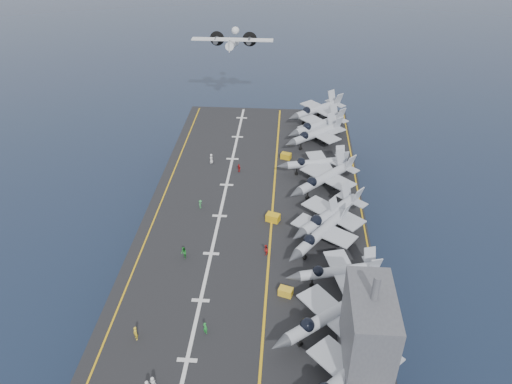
# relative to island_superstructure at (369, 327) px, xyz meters

# --- Properties ---
(ground) EXTENTS (500.00, 500.00, 0.00)m
(ground) POSITION_rel_island_superstructure_xyz_m (-15.00, 30.00, -17.90)
(ground) COLOR #142135
(ground) RESTS_ON ground
(hull) EXTENTS (36.00, 90.00, 10.00)m
(hull) POSITION_rel_island_superstructure_xyz_m (-15.00, 30.00, -12.90)
(hull) COLOR #56595E
(hull) RESTS_ON ground
(flight_deck) EXTENTS (38.00, 92.00, 0.40)m
(flight_deck) POSITION_rel_island_superstructure_xyz_m (-15.00, 30.00, -7.70)
(flight_deck) COLOR black
(flight_deck) RESTS_ON hull
(foul_line) EXTENTS (0.35, 90.00, 0.02)m
(foul_line) POSITION_rel_island_superstructure_xyz_m (-12.00, 30.00, -7.48)
(foul_line) COLOR gold
(foul_line) RESTS_ON flight_deck
(landing_centerline) EXTENTS (0.50, 90.00, 0.02)m
(landing_centerline) POSITION_rel_island_superstructure_xyz_m (-21.00, 30.00, -7.48)
(landing_centerline) COLOR silver
(landing_centerline) RESTS_ON flight_deck
(deck_edge_port) EXTENTS (0.25, 90.00, 0.02)m
(deck_edge_port) POSITION_rel_island_superstructure_xyz_m (-32.00, 30.00, -7.48)
(deck_edge_port) COLOR gold
(deck_edge_port) RESTS_ON flight_deck
(deck_edge_stbd) EXTENTS (0.25, 90.00, 0.02)m
(deck_edge_stbd) POSITION_rel_island_superstructure_xyz_m (3.50, 30.00, -7.48)
(deck_edge_stbd) COLOR gold
(deck_edge_stbd) RESTS_ON flight_deck
(island_superstructure) EXTENTS (5.00, 10.00, 15.00)m
(island_superstructure) POSITION_rel_island_superstructure_xyz_m (0.00, 0.00, 0.00)
(island_superstructure) COLOR #56595E
(island_superstructure) RESTS_ON flight_deck
(fighter_jet_0) EXTENTS (19.33, 19.13, 5.67)m
(fighter_jet_0) POSITION_rel_island_superstructure_xyz_m (-2.25, -2.98, -4.67)
(fighter_jet_0) COLOR #969DA6
(fighter_jet_0) RESTS_ON flight_deck
(fighter_jet_1) EXTENTS (18.94, 18.18, 5.50)m
(fighter_jet_1) POSITION_rel_island_superstructure_xyz_m (-3.82, 5.96, -4.75)
(fighter_jet_1) COLOR #A0AAB2
(fighter_jet_1) RESTS_ON flight_deck
(fighter_jet_2) EXTENTS (15.57, 12.33, 4.75)m
(fighter_jet_2) POSITION_rel_island_superstructure_xyz_m (-1.90, 14.90, -5.12)
(fighter_jet_2) COLOR #9DA5AE
(fighter_jet_2) RESTS_ON flight_deck
(fighter_jet_3) EXTENTS (17.24, 18.64, 5.38)m
(fighter_jet_3) POSITION_rel_island_superstructure_xyz_m (-4.06, 23.37, -4.81)
(fighter_jet_3) COLOR gray
(fighter_jet_3) RESTS_ON flight_deck
(fighter_jet_4) EXTENTS (18.71, 19.25, 5.61)m
(fighter_jet_4) POSITION_rel_island_superstructure_xyz_m (-2.45, 28.11, -4.70)
(fighter_jet_4) COLOR gray
(fighter_jet_4) RESTS_ON flight_deck
(fighter_jet_5) EXTENTS (18.77, 18.99, 5.56)m
(fighter_jet_5) POSITION_rel_island_superstructure_xyz_m (-2.80, 39.58, -4.72)
(fighter_jet_5) COLOR #9399A2
(fighter_jet_5) RESTS_ON flight_deck
(fighter_jet_6) EXTENTS (15.98, 12.67, 4.87)m
(fighter_jet_6) POSITION_rel_island_superstructure_xyz_m (-4.08, 45.65, -5.06)
(fighter_jet_6) COLOR #919AA0
(fighter_jet_6) RESTS_ON flight_deck
(fighter_jet_7) EXTENTS (18.14, 17.70, 5.29)m
(fighter_jet_7) POSITION_rel_island_superstructure_xyz_m (-3.82, 57.80, -4.85)
(fighter_jet_7) COLOR gray
(fighter_jet_7) RESTS_ON flight_deck
(fighter_jet_8) EXTENTS (18.67, 18.19, 5.44)m
(fighter_jet_8) POSITION_rel_island_superstructure_xyz_m (-3.11, 62.06, -4.78)
(fighter_jet_8) COLOR gray
(fighter_jet_8) RESTS_ON flight_deck
(tow_cart_a) EXTENTS (2.22, 1.77, 1.16)m
(tow_cart_a) POSITION_rel_island_superstructure_xyz_m (-9.28, 11.97, -6.92)
(tow_cart_a) COLOR gold
(tow_cart_a) RESTS_ON flight_deck
(tow_cart_b) EXTENTS (2.57, 2.11, 1.33)m
(tow_cart_b) POSITION_rel_island_superstructure_xyz_m (-11.79, 29.28, -6.84)
(tow_cart_b) COLOR gold
(tow_cart_b) RESTS_ON flight_deck
(tow_cart_c) EXTENTS (2.31, 1.86, 1.21)m
(tow_cart_c) POSITION_rel_island_superstructure_xyz_m (-10.04, 50.97, -6.90)
(tow_cart_c) COLOR gold
(tow_cart_c) RESTS_ON flight_deck
(crew_1) EXTENTS (1.43, 1.46, 2.05)m
(crew_1) POSITION_rel_island_superstructure_xyz_m (-28.04, 2.81, -6.48)
(crew_1) COLOR gold
(crew_1) RESTS_ON flight_deck
(crew_2) EXTENTS (1.33, 1.48, 2.05)m
(crew_2) POSITION_rel_island_superstructure_xyz_m (-24.96, 18.72, -6.47)
(crew_2) COLOR #1F822A
(crew_2) RESTS_ON flight_deck
(crew_3) EXTENTS (0.72, 1.01, 1.60)m
(crew_3) POSITION_rel_island_superstructure_xyz_m (-24.63, 32.18, -6.70)
(crew_3) COLOR green
(crew_3) RESTS_ON flight_deck
(crew_4) EXTENTS (1.16, 1.20, 1.68)m
(crew_4) POSITION_rel_island_superstructure_xyz_m (-19.16, 45.10, -6.66)
(crew_4) COLOR red
(crew_4) RESTS_ON flight_deck
(crew_5) EXTENTS (1.09, 1.38, 2.02)m
(crew_5) POSITION_rel_island_superstructure_xyz_m (-25.06, 48.11, -6.49)
(crew_5) COLOR silver
(crew_5) RESTS_ON flight_deck
(crew_6) EXTENTS (1.33, 1.25, 1.84)m
(crew_6) POSITION_rel_island_superstructure_xyz_m (-19.41, 4.39, -6.58)
(crew_6) COLOR #1F8F31
(crew_6) RESTS_ON flight_deck
(crew_7) EXTENTS (1.06, 1.28, 1.83)m
(crew_7) POSITION_rel_island_superstructure_xyz_m (-12.54, 20.44, -6.58)
(crew_7) COLOR #B21919
(crew_7) RESTS_ON flight_deck
(transport_plane) EXTENTS (21.12, 14.42, 4.99)m
(transport_plane) POSITION_rel_island_superstructure_xyz_m (-25.09, 89.62, 4.18)
(transport_plane) COLOR silver
(fighter_jet_9) EXTENTS (18.67, 18.19, 5.44)m
(fighter_jet_9) POSITION_rel_island_superstructure_xyz_m (-3.11, 70.56, -4.78)
(fighter_jet_9) COLOR gray
(fighter_jet_9) RESTS_ON flight_deck
(crew_8) EXTENTS (1.24, 1.03, 1.76)m
(crew_8) POSITION_rel_island_superstructure_xyz_m (-24.15, -4.01, -6.62)
(crew_8) COLOR silver
(crew_8) RESTS_ON flight_deck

